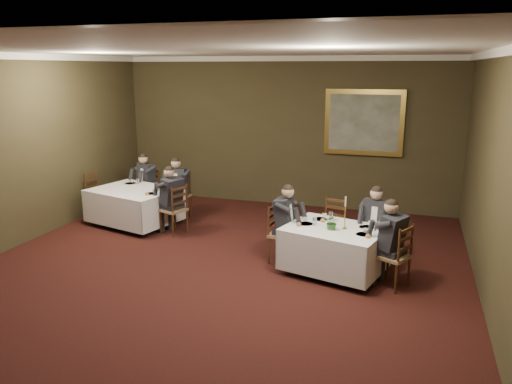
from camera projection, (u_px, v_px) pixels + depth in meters
The scene contains 26 objects.
ground at pixel (201, 287), 7.59m from camera, with size 10.00×10.00×0.00m, color black.
ceiling at pixel (195, 48), 6.74m from camera, with size 8.00×10.00×0.10m, color silver.
back_wall at pixel (285, 132), 11.79m from camera, with size 8.00×0.10×3.50m, color #37301B.
right_wall at pixel (504, 196), 5.99m from camera, with size 0.10×10.00×3.50m, color #37301B.
crown_molding at pixel (195, 53), 6.76m from camera, with size 8.00×10.00×0.12m.
table_main at pixel (334, 247), 8.00m from camera, with size 1.78×1.52×0.67m.
table_second at pixel (134, 204), 10.51m from camera, with size 2.01×1.72×0.67m.
chair_main_backleft at pixel (331, 238), 8.89m from camera, with size 0.53×0.52×1.00m.
chair_main_backright at pixel (375, 247), 8.47m from camera, with size 0.52×0.51×1.00m.
diner_main_backright at pixel (375, 234), 8.40m from camera, with size 0.50×0.56×1.35m.
chair_main_endleft at pixel (282, 245), 8.54m from camera, with size 0.44×0.46×1.00m.
diner_main_endleft at pixel (283, 233), 8.48m from camera, with size 0.50×0.44×1.35m.
chair_main_endright at pixel (393, 269), 7.54m from camera, with size 0.58×0.58×1.00m.
diner_main_endright at pixel (393, 255), 7.49m from camera, with size 0.61×0.58×1.35m.
chair_sec_backleft at pixel (149, 199), 11.52m from camera, with size 0.58×0.57×1.00m.
diner_sec_backleft at pixel (148, 190), 11.46m from camera, with size 0.56×0.60×1.35m.
chair_sec_backright at pixel (179, 205), 11.04m from camera, with size 0.45×0.43×1.00m.
diner_sec_backright at pixel (179, 195), 10.98m from camera, with size 0.43×0.49×1.35m.
chair_sec_endright at pixel (174, 220), 9.98m from camera, with size 0.55×0.56×1.00m.
diner_sec_endright at pixel (173, 208), 9.93m from camera, with size 0.59×0.55×1.35m.
chair_sec_endleft at pixel (100, 204), 11.12m from camera, with size 0.45×0.47×1.00m.
centerpiece at pixel (332, 221), 7.82m from camera, with size 0.24×0.21×0.27m, color #2D5926.
candlestick at pixel (345, 217), 7.85m from camera, with size 0.08×0.08×0.54m.
place_setting_table_main at pixel (324, 217), 8.40m from camera, with size 0.33×0.31×0.14m.
place_setting_table_second at pixel (133, 182), 10.98m from camera, with size 0.33×0.31×0.14m.
painting at pixel (364, 123), 11.12m from camera, with size 1.74×0.09×1.46m.
Camera 1 is at (2.92, -6.43, 3.25)m, focal length 35.00 mm.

